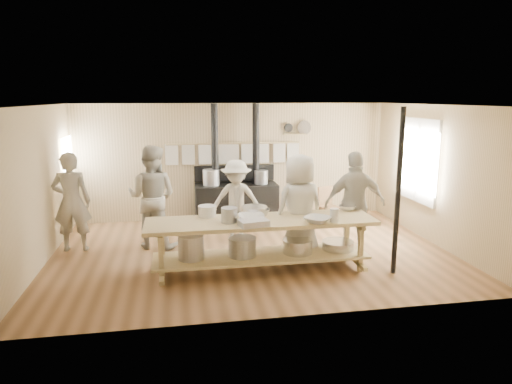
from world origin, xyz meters
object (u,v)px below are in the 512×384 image
cook_far_left (72,202)px  cook_by_window (236,200)px  cook_left (152,197)px  stove (236,199)px  roasting_pan (253,223)px  chair (329,214)px  cook_center (300,208)px  cook_right (355,204)px  prep_table (260,240)px

cook_far_left → cook_by_window: 2.99m
cook_left → stove: bearing=-121.5°
roasting_pan → cook_far_left: bearing=147.2°
cook_by_window → chair: bearing=25.9°
cook_center → stove: bearing=-91.4°
cook_right → chair: (0.19, 1.85, -0.67)m
cook_left → cook_by_window: size_ratio=1.21×
cook_far_left → cook_center: (3.87, -1.23, 0.01)m
roasting_pan → chair: bearing=51.8°
prep_table → cook_right: bearing=16.3°
stove → cook_by_window: bearing=-97.0°
stove → prep_table: size_ratio=0.72×
cook_left → cook_by_window: bearing=-155.3°
cook_left → cook_right: cook_left is taller
roasting_pan → prep_table: bearing=62.9°
cook_center → cook_far_left: bearing=-34.2°
stove → cook_center: bearing=-74.8°
cook_far_left → stove: bearing=-156.2°
cook_left → prep_table: bearing=156.4°
cook_left → roasting_pan: 2.43m
stove → cook_right: 3.09m
cook_far_left → chair: bearing=-171.9°
cook_far_left → cook_left: cook_left is taller
chair → prep_table: bearing=-148.7°
cook_left → roasting_pan: (1.56, -1.86, -0.05)m
stove → cook_left: stove is taller
stove → cook_center: size_ratio=1.42×
cook_far_left → roasting_pan: (2.97, -1.91, -0.00)m
roasting_pan → cook_by_window: bearing=89.7°
stove → roasting_pan: stove is taller
cook_by_window → roasting_pan: (-0.01, -2.05, 0.12)m
stove → chair: bearing=-18.4°
cook_by_window → roasting_pan: cook_by_window is taller
cook_center → roasting_pan: 1.12m
prep_table → chair: size_ratio=4.33×
cook_center → cook_by_window: (-0.88, 1.37, -0.13)m
cook_far_left → cook_right: 5.02m
cook_far_left → chair: (5.09, 0.79, -0.65)m
cook_by_window → cook_far_left: bearing=-168.6°
cook_far_left → cook_left: bearing=177.3°
chair → stove: bearing=142.4°
stove → roasting_pan: bearing=-92.9°
cook_right → roasting_pan: (-1.94, -0.85, -0.02)m
cook_by_window → cook_left: bearing=-164.4°
chair → roasting_pan: bearing=-147.3°
cook_left → cook_center: 2.73m
cook_by_window → stove: bearing=91.7°
stove → cook_by_window: (-0.16, -1.30, 0.26)m
cook_far_left → cook_center: bearing=161.6°
cook_far_left → cook_center: cook_center is taller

